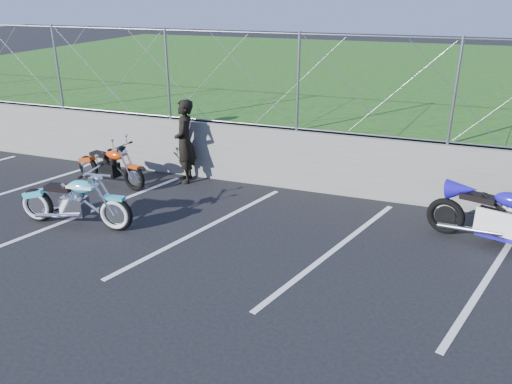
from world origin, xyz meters
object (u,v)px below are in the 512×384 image
(sportbike_blue, at_px, (497,219))
(person_standing, at_px, (185,142))
(naked_orange, at_px, (111,167))
(cruiser_turquoise, at_px, (76,203))

(sportbike_blue, height_order, person_standing, person_standing)
(sportbike_blue, bearing_deg, person_standing, -172.07)
(naked_orange, relative_size, sportbike_blue, 0.88)
(cruiser_turquoise, bearing_deg, naked_orange, 102.37)
(naked_orange, distance_m, sportbike_blue, 7.77)
(naked_orange, height_order, sportbike_blue, sportbike_blue)
(cruiser_turquoise, xyz_separation_m, naked_orange, (-0.64, 1.97, -0.04))
(naked_orange, height_order, person_standing, person_standing)
(cruiser_turquoise, relative_size, person_standing, 1.22)
(person_standing, bearing_deg, naked_orange, -82.80)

